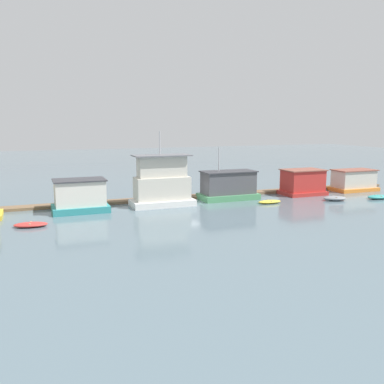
{
  "coord_description": "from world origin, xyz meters",
  "views": [
    {
      "loc": [
        -16.8,
        -44.91,
        9.19
      ],
      "look_at": [
        0.0,
        -1.0,
        1.4
      ],
      "focal_mm": 40.0,
      "sensor_mm": 36.0,
      "label": 1
    }
  ],
  "objects_px": {
    "houseboat_teal": "(80,196)",
    "dinghy_yellow": "(270,202)",
    "houseboat_white": "(162,184)",
    "dinghy_teal": "(378,197)",
    "houseboat_orange": "(354,180)",
    "dinghy_red": "(31,225)",
    "mooring_post_near_right": "(77,202)",
    "houseboat_green": "(228,186)",
    "houseboat_red": "(303,182)",
    "dinghy_grey": "(335,198)"
  },
  "relations": [
    {
      "from": "houseboat_teal",
      "to": "dinghy_yellow",
      "type": "distance_m",
      "value": 20.85
    },
    {
      "from": "houseboat_white",
      "to": "dinghy_teal",
      "type": "xyz_separation_m",
      "value": [
        25.44,
        -5.31,
        -2.14
      ]
    },
    {
      "from": "houseboat_teal",
      "to": "dinghy_teal",
      "type": "xyz_separation_m",
      "value": [
        34.25,
        -5.36,
        -1.35
      ]
    },
    {
      "from": "houseboat_orange",
      "to": "dinghy_yellow",
      "type": "distance_m",
      "value": 15.84
    },
    {
      "from": "dinghy_red",
      "to": "mooring_post_near_right",
      "type": "relative_size",
      "value": 2.37
    },
    {
      "from": "houseboat_green",
      "to": "dinghy_red",
      "type": "relative_size",
      "value": 2.25
    },
    {
      "from": "dinghy_red",
      "to": "dinghy_teal",
      "type": "distance_m",
      "value": 39.12
    },
    {
      "from": "dinghy_yellow",
      "to": "mooring_post_near_right",
      "type": "relative_size",
      "value": 2.18
    },
    {
      "from": "houseboat_green",
      "to": "houseboat_red",
      "type": "relative_size",
      "value": 1.29
    },
    {
      "from": "dinghy_teal",
      "to": "dinghy_yellow",
      "type": "bearing_deg",
      "value": 170.96
    },
    {
      "from": "dinghy_red",
      "to": "mooring_post_near_right",
      "type": "height_order",
      "value": "mooring_post_near_right"
    },
    {
      "from": "dinghy_red",
      "to": "dinghy_yellow",
      "type": "relative_size",
      "value": 1.09
    },
    {
      "from": "houseboat_red",
      "to": "dinghy_grey",
      "type": "xyz_separation_m",
      "value": [
        1.02,
        -4.96,
        -1.28
      ]
    },
    {
      "from": "houseboat_teal",
      "to": "dinghy_red",
      "type": "height_order",
      "value": "houseboat_teal"
    },
    {
      "from": "dinghy_red",
      "to": "dinghy_yellow",
      "type": "distance_m",
      "value": 25.5
    },
    {
      "from": "mooring_post_near_right",
      "to": "houseboat_orange",
      "type": "bearing_deg",
      "value": -2.08
    },
    {
      "from": "mooring_post_near_right",
      "to": "houseboat_teal",
      "type": "bearing_deg",
      "value": -87.08
    },
    {
      "from": "dinghy_yellow",
      "to": "dinghy_teal",
      "type": "relative_size",
      "value": 0.95
    },
    {
      "from": "houseboat_teal",
      "to": "houseboat_red",
      "type": "distance_m",
      "value": 27.58
    },
    {
      "from": "houseboat_orange",
      "to": "dinghy_teal",
      "type": "bearing_deg",
      "value": -104.7
    },
    {
      "from": "dinghy_yellow",
      "to": "dinghy_grey",
      "type": "relative_size",
      "value": 0.94
    },
    {
      "from": "houseboat_green",
      "to": "houseboat_red",
      "type": "bearing_deg",
      "value": -2.28
    },
    {
      "from": "houseboat_red",
      "to": "dinghy_yellow",
      "type": "height_order",
      "value": "houseboat_red"
    },
    {
      "from": "houseboat_white",
      "to": "mooring_post_near_right",
      "type": "distance_m",
      "value": 9.32
    },
    {
      "from": "houseboat_orange",
      "to": "dinghy_grey",
      "type": "bearing_deg",
      "value": -144.44
    },
    {
      "from": "dinghy_grey",
      "to": "houseboat_red",
      "type": "bearing_deg",
      "value": 101.58
    },
    {
      "from": "houseboat_teal",
      "to": "houseboat_green",
      "type": "xyz_separation_m",
      "value": [
        17.34,
        0.95,
        0.01
      ]
    },
    {
      "from": "houseboat_red",
      "to": "mooring_post_near_right",
      "type": "distance_m",
      "value": 27.74
    },
    {
      "from": "dinghy_yellow",
      "to": "dinghy_grey",
      "type": "height_order",
      "value": "dinghy_grey"
    },
    {
      "from": "houseboat_orange",
      "to": "mooring_post_near_right",
      "type": "height_order",
      "value": "houseboat_orange"
    },
    {
      "from": "mooring_post_near_right",
      "to": "houseboat_white",
      "type": "bearing_deg",
      "value": -13.34
    },
    {
      "from": "houseboat_red",
      "to": "mooring_post_near_right",
      "type": "bearing_deg",
      "value": 176.84
    },
    {
      "from": "houseboat_green",
      "to": "dinghy_yellow",
      "type": "bearing_deg",
      "value": -52.05
    },
    {
      "from": "houseboat_teal",
      "to": "houseboat_green",
      "type": "distance_m",
      "value": 17.37
    },
    {
      "from": "houseboat_teal",
      "to": "dinghy_teal",
      "type": "relative_size",
      "value": 1.9
    },
    {
      "from": "houseboat_orange",
      "to": "dinghy_red",
      "type": "relative_size",
      "value": 1.95
    },
    {
      "from": "houseboat_teal",
      "to": "houseboat_red",
      "type": "height_order",
      "value": "houseboat_teal"
    },
    {
      "from": "houseboat_white",
      "to": "houseboat_green",
      "type": "xyz_separation_m",
      "value": [
        8.53,
        0.99,
        -0.78
      ]
    },
    {
      "from": "dinghy_grey",
      "to": "dinghy_teal",
      "type": "height_order",
      "value": "dinghy_grey"
    },
    {
      "from": "dinghy_grey",
      "to": "dinghy_teal",
      "type": "relative_size",
      "value": 1.02
    },
    {
      "from": "houseboat_white",
      "to": "houseboat_orange",
      "type": "relative_size",
      "value": 1.36
    },
    {
      "from": "houseboat_green",
      "to": "dinghy_red",
      "type": "distance_m",
      "value": 23.08
    },
    {
      "from": "dinghy_red",
      "to": "dinghy_teal",
      "type": "bearing_deg",
      "value": -0.28
    },
    {
      "from": "houseboat_green",
      "to": "dinghy_teal",
      "type": "height_order",
      "value": "houseboat_green"
    },
    {
      "from": "houseboat_white",
      "to": "houseboat_green",
      "type": "height_order",
      "value": "houseboat_white"
    },
    {
      "from": "houseboat_red",
      "to": "dinghy_yellow",
      "type": "xyz_separation_m",
      "value": [
        -7.02,
        -3.72,
        -1.36
      ]
    },
    {
      "from": "houseboat_orange",
      "to": "houseboat_teal",
      "type": "bearing_deg",
      "value": -178.78
    },
    {
      "from": "houseboat_white",
      "to": "dinghy_red",
      "type": "bearing_deg",
      "value": -159.49
    },
    {
      "from": "dinghy_red",
      "to": "houseboat_orange",
      "type": "bearing_deg",
      "value": 8.28
    },
    {
      "from": "houseboat_teal",
      "to": "mooring_post_near_right",
      "type": "bearing_deg",
      "value": 92.92
    }
  ]
}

